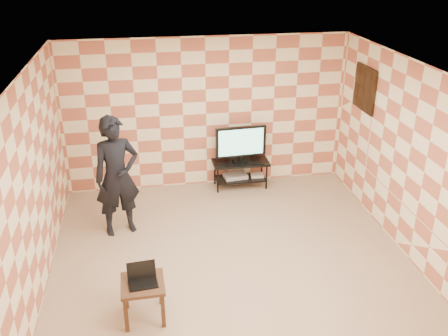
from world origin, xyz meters
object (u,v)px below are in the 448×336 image
(tv_stand, at_px, (240,168))
(person, at_px, (117,176))
(side_table, at_px, (143,289))
(tv, at_px, (241,143))

(tv_stand, distance_m, person, 2.50)
(tv_stand, height_order, person, person)
(tv_stand, relative_size, person, 0.54)
(tv_stand, distance_m, side_table, 3.73)
(person, bearing_deg, side_table, -98.39)
(side_table, relative_size, person, 0.28)
(tv, relative_size, side_table, 1.78)
(side_table, bearing_deg, person, 98.51)
(side_table, height_order, person, person)
(tv_stand, relative_size, tv, 1.11)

